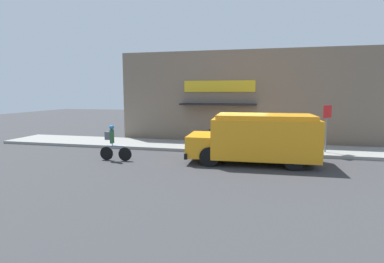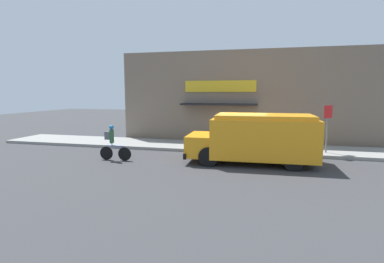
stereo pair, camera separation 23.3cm
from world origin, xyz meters
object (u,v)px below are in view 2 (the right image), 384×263
at_px(stop_sign_post, 328,120).
at_px(trash_bin, 214,136).
at_px(cyclist, 113,143).
at_px(school_bus, 256,138).

xyz_separation_m(stop_sign_post, trash_bin, (-5.71, 1.27, -1.16)).
bearing_deg(trash_bin, cyclist, -129.30).
bearing_deg(cyclist, trash_bin, 48.54).
relative_size(school_bus, cyclist, 3.44).
bearing_deg(trash_bin, school_bus, -55.74).
xyz_separation_m(cyclist, stop_sign_post, (9.49, 3.35, 0.92)).
bearing_deg(school_bus, cyclist, -173.16).
distance_m(cyclist, stop_sign_post, 10.11).
height_order(cyclist, stop_sign_post, stop_sign_post).
bearing_deg(stop_sign_post, school_bus, -143.62).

